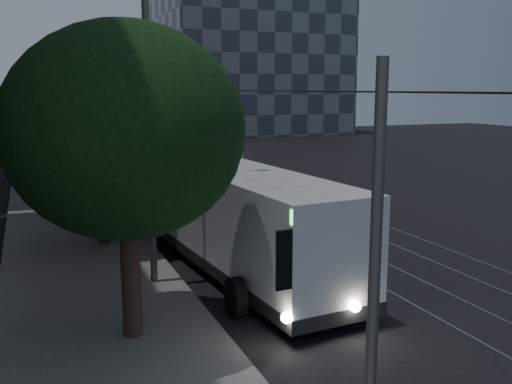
{
  "coord_description": "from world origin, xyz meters",
  "views": [
    {
      "loc": [
        -8.94,
        -15.37,
        5.65
      ],
      "look_at": [
        -1.21,
        3.9,
        1.88
      ],
      "focal_mm": 40.0,
      "sensor_mm": 36.0,
      "label": 1
    }
  ],
  "objects": [
    {
      "name": "streetlamp_far",
      "position": [
        -4.8,
        21.18,
        5.5
      ],
      "size": [
        2.22,
        0.44,
        9.03
      ],
      "color": "#545456",
      "rests_on": "ground"
    },
    {
      "name": "ground",
      "position": [
        0.0,
        0.0,
        0.0
      ],
      "size": [
        120.0,
        120.0,
        0.0
      ],
      "primitive_type": "plane",
      "color": "black",
      "rests_on": "ground"
    },
    {
      "name": "trolleybus",
      "position": [
        -3.11,
        1.48,
        1.73
      ],
      "size": [
        3.65,
        12.61,
        5.63
      ],
      "rotation": [
        0.0,
        0.0,
        0.09
      ],
      "color": "white",
      "rests_on": "ground"
    },
    {
      "name": "tree_0",
      "position": [
        -7.0,
        -3.04,
        4.75
      ],
      "size": [
        5.18,
        5.18,
        7.09
      ],
      "color": "black",
      "rests_on": "ground"
    },
    {
      "name": "car_white_c",
      "position": [
        -4.3,
        25.5,
        0.65
      ],
      "size": [
        2.65,
        4.18,
        1.3
      ],
      "primitive_type": "imported",
      "rotation": [
        0.0,
        0.0,
        0.35
      ],
      "color": "white",
      "rests_on": "ground"
    },
    {
      "name": "tree_2",
      "position": [
        -6.55,
        13.67,
        4.57
      ],
      "size": [
        5.07,
        5.07,
        6.87
      ],
      "color": "black",
      "rests_on": "ground"
    },
    {
      "name": "tree_4",
      "position": [
        -6.52,
        26.13,
        4.4
      ],
      "size": [
        4.14,
        4.14,
        6.29
      ],
      "color": "black",
      "rests_on": "ground"
    },
    {
      "name": "streetlamp_near",
      "position": [
        -5.39,
        0.38,
        6.06
      ],
      "size": [
        2.43,
        0.44,
        10.07
      ],
      "color": "#545456",
      "rests_on": "ground"
    },
    {
      "name": "pickup_silver",
      "position": [
        -3.29,
        8.0,
        0.8
      ],
      "size": [
        4.09,
        6.25,
        1.6
      ],
      "primitive_type": "imported",
      "rotation": [
        0.0,
        0.0,
        -0.27
      ],
      "color": "#B3B6BC",
      "rests_on": "ground"
    },
    {
      "name": "tree_1",
      "position": [
        -6.59,
        5.27,
        4.95
      ],
      "size": [
        5.65,
        5.65,
        7.5
      ],
      "color": "black",
      "rests_on": "ground"
    },
    {
      "name": "sidewalk",
      "position": [
        -7.5,
        20.0,
        0.07
      ],
      "size": [
        5.0,
        90.0,
        0.15
      ],
      "primitive_type": "cube",
      "color": "#65625E",
      "rests_on": "ground"
    },
    {
      "name": "tree_3",
      "position": [
        -7.0,
        20.3,
        4.01
      ],
      "size": [
        4.4,
        4.4,
        6.01
      ],
      "color": "black",
      "rests_on": "ground"
    },
    {
      "name": "tree_5",
      "position": [
        -6.5,
        32.79,
        4.46
      ],
      "size": [
        4.37,
        4.37,
        6.45
      ],
      "color": "black",
      "rests_on": "ground"
    },
    {
      "name": "tram_rails",
      "position": [
        2.5,
        20.0,
        0.01
      ],
      "size": [
        4.52,
        90.0,
        0.02
      ],
      "color": "gray",
      "rests_on": "ground"
    },
    {
      "name": "car_white_d",
      "position": [
        -4.16,
        31.85,
        0.66
      ],
      "size": [
        2.6,
        4.14,
        1.31
      ],
      "primitive_type": "imported",
      "rotation": [
        0.0,
        0.0,
        -0.29
      ],
      "color": "#B6B6BB",
      "rests_on": "ground"
    },
    {
      "name": "car_white_b",
      "position": [
        -4.3,
        19.5,
        0.73
      ],
      "size": [
        3.74,
        5.41,
        1.46
      ],
      "primitive_type": "imported",
      "rotation": [
        0.0,
        0.0,
        0.38
      ],
      "color": "silver",
      "rests_on": "ground"
    },
    {
      "name": "building_distant_right",
      "position": [
        18.0,
        55.0,
        12.0
      ],
      "size": [
        22.0,
        18.0,
        24.0
      ],
      "primitive_type": "cube",
      "color": "#3D434E",
      "rests_on": "ground"
    },
    {
      "name": "overhead_wires",
      "position": [
        -4.97,
        20.0,
        3.47
      ],
      "size": [
        2.23,
        90.0,
        6.0
      ],
      "color": "black",
      "rests_on": "ground"
    },
    {
      "name": "car_white_a",
      "position": [
        -3.72,
        14.0,
        0.74
      ],
      "size": [
        3.32,
        4.66,
        1.47
      ],
      "primitive_type": "imported",
      "rotation": [
        0.0,
        0.0,
        -0.41
      ],
      "color": "white",
      "rests_on": "ground"
    }
  ]
}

